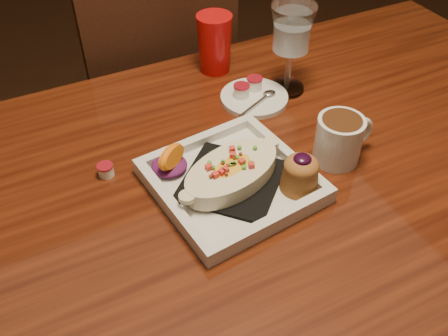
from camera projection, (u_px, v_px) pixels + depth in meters
name	position (u px, v px, depth m)	size (l,w,h in m)	color
table	(264.00, 207.00, 0.98)	(1.50, 0.90, 0.75)	#62240E
chair_far	(156.00, 103.00, 1.49)	(0.42, 0.42, 0.93)	black
plate	(239.00, 176.00, 0.87)	(0.29, 0.29, 0.08)	silver
coffee_mug	(340.00, 138.00, 0.91)	(0.12, 0.09, 0.09)	silver
goblet	(292.00, 34.00, 1.02)	(0.09, 0.09, 0.20)	silver
saucer	(253.00, 96.00, 1.08)	(0.15, 0.15, 0.10)	silver
creamer_loose	(106.00, 170.00, 0.90)	(0.03, 0.03, 0.02)	white
red_tumbler	(215.00, 44.00, 1.13)	(0.08, 0.08, 0.13)	#BB0D0E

